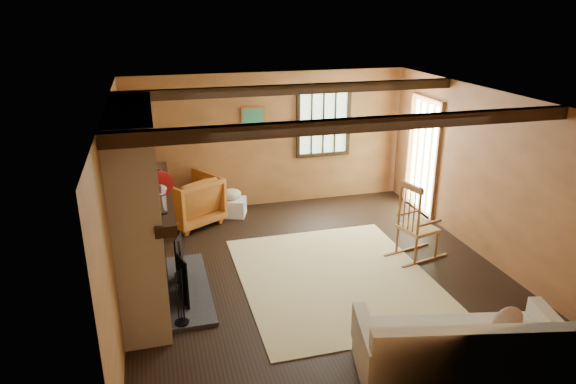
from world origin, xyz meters
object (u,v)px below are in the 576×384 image
object	(u,v)px
sofa	(462,355)
fireplace	(141,215)
rocking_chair	(416,226)
laundry_basket	(231,207)
armchair	(189,200)

from	to	relation	value
sofa	fireplace	bearing A→B (deg)	152.61
rocking_chair	laundry_basket	bearing A→B (deg)	31.76
fireplace	armchair	distance (m)	2.39
laundry_basket	armchair	distance (m)	0.79
laundry_basket	armchair	size ratio (longest dim) A/B	0.55
armchair	fireplace	bearing A→B (deg)	41.46
rocking_chair	fireplace	bearing A→B (deg)	77.47
fireplace	laundry_basket	xyz separation A→B (m)	(1.43, 2.35, -0.95)
fireplace	rocking_chair	distance (m)	3.80
fireplace	armchair	world-z (taller)	fireplace
laundry_basket	sofa	bearing A→B (deg)	-72.67
armchair	rocking_chair	bearing A→B (deg)	114.76
fireplace	rocking_chair	size ratio (longest dim) A/B	2.07
rocking_chair	armchair	size ratio (longest dim) A/B	1.27
sofa	armchair	world-z (taller)	armchair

